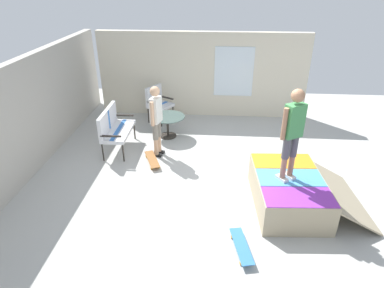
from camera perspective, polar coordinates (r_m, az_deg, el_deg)
ground_plane at (r=6.91m, az=4.28°, el=-7.18°), size 12.00×12.00×0.10m
back_wall_cinderblock at (r=7.41m, az=-28.01°, el=2.81°), size 9.00×0.20×2.35m
house_facade at (r=9.87m, az=1.85°, el=11.77°), size 0.23×6.00×2.43m
skate_ramp at (r=6.40m, az=16.41°, el=-7.72°), size 1.85×2.07×0.60m
patio_bench at (r=8.12m, az=-13.32°, el=3.03°), size 1.26×0.56×1.02m
patio_chair_near_house at (r=9.59m, az=-5.97°, el=7.40°), size 0.81×0.79×1.02m
patio_table at (r=8.66m, az=-4.21°, el=3.75°), size 0.90×0.90×0.57m
person_watching at (r=7.55m, az=-6.16°, el=4.72°), size 0.47×0.30×1.67m
person_skater at (r=5.72m, az=16.88°, el=2.41°), size 0.35×0.42×1.65m
skateboard_by_bench at (r=7.60m, az=-6.84°, el=-2.64°), size 0.82×0.49×0.10m
skateboard_spare at (r=5.44m, az=8.47°, el=-16.91°), size 0.82×0.36×0.10m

